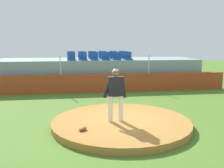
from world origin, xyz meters
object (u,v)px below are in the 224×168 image
Objects in this scene: stadium_chair_3 at (106,58)px; stadium_chair_4 at (116,57)px; stadium_chair_5 at (128,57)px; stadium_chair_14 at (92,56)px; stadium_chair_1 at (83,58)px; pitcher at (116,91)px; stadium_chair_15 at (102,56)px; stadium_chair_9 at (104,57)px; stadium_chair_8 at (94,57)px; stadium_chair_10 at (114,57)px; stadium_chair_17 at (122,56)px; fielding_glove at (83,129)px; stadium_chair_7 at (82,57)px; stadium_chair_16 at (113,56)px; stadium_chair_6 at (71,57)px; stadium_chair_2 at (94,58)px; baseball at (108,112)px; stadium_chair_12 at (71,56)px; stadium_chair_0 at (71,58)px; stadium_chair_11 at (125,57)px; stadium_chair_13 at (82,56)px.

stadium_chair_4 is (0.68, 0.03, 0.00)m from stadium_chair_3.
stadium_chair_5 is 1.00× the size of stadium_chair_14.
pitcher is at bearing 96.39° from stadium_chair_1.
stadium_chair_9 is at bearing 90.57° from stadium_chair_15.
stadium_chair_10 is (1.35, -0.00, 0.00)m from stadium_chair_8.
stadium_chair_9 and stadium_chair_17 have the same top height.
stadium_chair_7 is at bearing 38.20° from fielding_glove.
stadium_chair_5 is 1.95m from stadium_chair_16.
stadium_chair_6 is 1.44m from stadium_chair_8.
stadium_chair_2 and stadium_chair_10 have the same top height.
stadium_chair_17 is at bearing 75.62° from baseball.
stadium_chair_8 is 1.70m from stadium_chair_12.
stadium_chair_17 is at bearing -127.73° from stadium_chair_3.
baseball is at bearing 102.46° from stadium_chair_0.
stadium_chair_15 is at bearing -139.06° from stadium_chair_0.
stadium_chair_9 is 1.63m from stadium_chair_17.
stadium_chair_4 is 1.00× the size of stadium_chair_11.
stadium_chair_1 is 0.69m from stadium_chair_2.
stadium_chair_14 is (-0.16, 9.13, 0.66)m from pitcher.
stadium_chair_8 is at bearing -177.74° from stadium_chair_6.
stadium_chair_0 is 3.89m from stadium_chair_17.
stadium_chair_2 is at bearing -178.93° from stadium_chair_1.
pitcher is at bearing 100.67° from stadium_chair_6.
stadium_chair_0 is at bearing 91.06° from stadium_chair_12.
stadium_chair_1 is at bearing 92.32° from stadium_chair_7.
stadium_chair_14 is 1.00× the size of stadium_chair_16.
stadium_chair_4 is 2.29m from stadium_chair_7.
stadium_chair_6 is 3.52m from stadium_chair_11.
stadium_chair_11 is at bearing 73.80° from baseball.
pitcher is 7.47m from stadium_chair_4.
stadium_chair_9 is (-1.41, 0.95, 0.00)m from stadium_chair_5.
stadium_chair_16 and stadium_chair_17 have the same top height.
stadium_chair_4 is 1.89m from stadium_chair_17.
baseball is at bearing 85.26° from stadium_chair_15.
stadium_chair_4 reaches higher than baseball.
stadium_chair_5 is 1.00× the size of stadium_chair_17.
stadium_chair_10 is 1.00× the size of stadium_chair_17.
stadium_chair_2 is 1.00× the size of stadium_chair_8.
stadium_chair_0 is 1.00× the size of stadium_chair_2.
baseball is 0.15× the size of stadium_chair_14.
stadium_chair_3 is (0.69, 6.30, 1.68)m from baseball.
baseball is at bearing 99.97° from stadium_chair_12.
stadium_chair_11 is 1.00× the size of stadium_chair_14.
stadium_chair_13 is (0.71, 0.91, 0.00)m from stadium_chair_6.
stadium_chair_2 is 1.14m from stadium_chair_9.
stadium_chair_4 is 1.00× the size of stadium_chair_8.
stadium_chair_4 is 1.15m from stadium_chair_11.
stadium_chair_8 is (-1.36, 0.91, 0.00)m from stadium_chair_4.
stadium_chair_4 is at bearing -179.85° from stadium_chair_0.
stadium_chair_2 is 1.00× the size of stadium_chair_11.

